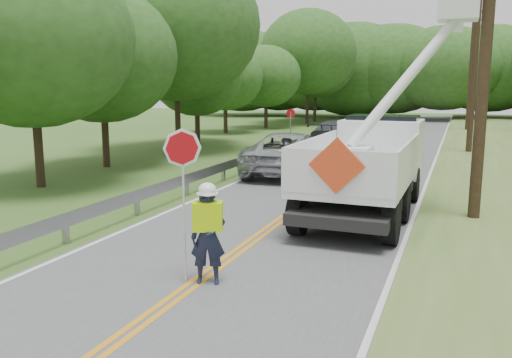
% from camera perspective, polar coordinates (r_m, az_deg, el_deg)
% --- Properties ---
extents(ground, '(140.00, 140.00, 0.00)m').
position_cam_1_polar(ground, '(8.20, -16.09, -17.45)').
color(ground, '#3C5720').
rests_on(ground, ground).
extents(road, '(7.20, 96.00, 0.03)m').
position_cam_1_polar(road, '(20.57, 8.07, -0.44)').
color(road, '#4E4F51').
rests_on(road, ground).
extents(guardrail, '(0.18, 48.00, 0.77)m').
position_cam_1_polar(guardrail, '(22.55, -1.35, 1.98)').
color(guardrail, gray).
rests_on(guardrail, ground).
extents(utility_poles, '(1.60, 43.30, 10.00)m').
position_cam_1_polar(utility_poles, '(22.78, 22.92, 13.18)').
color(utility_poles, black).
rests_on(utility_poles, ground).
extents(treeline_left, '(10.78, 55.11, 11.18)m').
position_cam_1_polar(treeline_left, '(37.46, -2.47, 13.43)').
color(treeline_left, '#332319').
rests_on(treeline_left, ground).
extents(treeline_horizon, '(56.86, 14.11, 10.72)m').
position_cam_1_polar(treeline_horizon, '(62.09, 17.76, 11.25)').
color(treeline_horizon, '#274A19').
rests_on(treeline_horizon, ground).
extents(flagger, '(1.09, 0.69, 2.94)m').
position_cam_1_polar(flagger, '(9.98, -5.28, -5.46)').
color(flagger, '#191E33').
rests_on(flagger, road).
extents(bucket_truck, '(4.10, 7.85, 7.49)m').
position_cam_1_polar(bucket_truck, '(16.59, 12.93, 2.69)').
color(bucket_truck, black).
rests_on(bucket_truck, road).
extents(suv_silver, '(3.39, 6.53, 1.76)m').
position_cam_1_polar(suv_silver, '(22.49, 3.65, 2.82)').
color(suv_silver, '#ACAEB3').
rests_on(suv_silver, road).
extents(suv_darkgrey, '(2.78, 6.11, 1.73)m').
position_cam_1_polar(suv_darkgrey, '(31.27, 9.05, 4.74)').
color(suv_darkgrey, '#3D4046').
rests_on(suv_darkgrey, road).
extents(stop_sign_permanent, '(0.50, 0.18, 2.45)m').
position_cam_1_polar(stop_sign_permanent, '(29.74, 3.75, 5.98)').
color(stop_sign_permanent, gray).
rests_on(stop_sign_permanent, ground).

